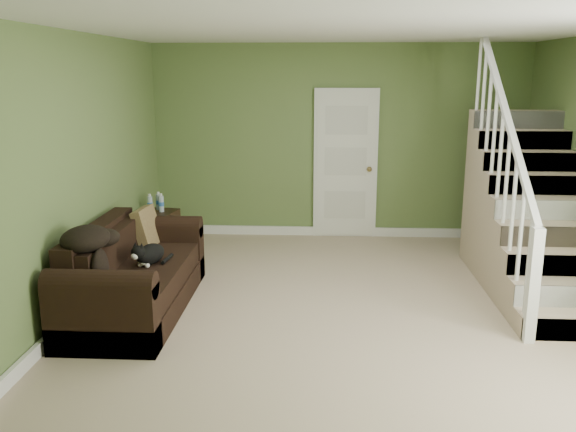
# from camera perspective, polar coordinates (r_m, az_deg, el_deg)

# --- Properties ---
(floor) EXTENTS (5.00, 5.50, 0.01)m
(floor) POSITION_cam_1_polar(r_m,az_deg,el_deg) (5.95, 5.14, -8.73)
(floor) COLOR tan
(floor) RESTS_ON ground
(ceiling) EXTENTS (5.00, 5.50, 0.01)m
(ceiling) POSITION_cam_1_polar(r_m,az_deg,el_deg) (5.53, 5.72, 17.09)
(ceiling) COLOR white
(ceiling) RESTS_ON wall_back
(wall_back) EXTENTS (5.00, 0.04, 2.60)m
(wall_back) POSITION_cam_1_polar(r_m,az_deg,el_deg) (8.32, 4.74, 6.90)
(wall_back) COLOR #5E7840
(wall_back) RESTS_ON floor
(wall_front) EXTENTS (5.00, 0.04, 2.60)m
(wall_front) POSITION_cam_1_polar(r_m,az_deg,el_deg) (2.93, 7.32, -5.47)
(wall_front) COLOR #5E7840
(wall_front) RESTS_ON floor
(wall_left) EXTENTS (0.04, 5.50, 2.60)m
(wall_left) POSITION_cam_1_polar(r_m,az_deg,el_deg) (6.04, -19.07, 3.73)
(wall_left) COLOR #5E7840
(wall_left) RESTS_ON floor
(baseboard_back) EXTENTS (5.00, 0.04, 0.12)m
(baseboard_back) POSITION_cam_1_polar(r_m,az_deg,el_deg) (8.52, 4.59, -1.44)
(baseboard_back) COLOR white
(baseboard_back) RESTS_ON floor
(baseboard_left) EXTENTS (0.04, 5.50, 0.12)m
(baseboard_left) POSITION_cam_1_polar(r_m,az_deg,el_deg) (6.34, -17.96, -7.37)
(baseboard_left) COLOR white
(baseboard_left) RESTS_ON floor
(door) EXTENTS (0.86, 0.12, 2.02)m
(door) POSITION_cam_1_polar(r_m,az_deg,el_deg) (8.32, 5.41, 4.84)
(door) COLOR white
(door) RESTS_ON floor
(staircase) EXTENTS (1.00, 2.51, 2.82)m
(staircase) POSITION_cam_1_polar(r_m,az_deg,el_deg) (7.03, 21.47, -0.67)
(staircase) COLOR tan
(staircase) RESTS_ON floor
(sofa) EXTENTS (0.90, 2.09, 0.83)m
(sofa) POSITION_cam_1_polar(r_m,az_deg,el_deg) (6.02, -14.41, -5.67)
(sofa) COLOR black
(sofa) RESTS_ON floor
(side_table) EXTENTS (0.50, 0.50, 0.76)m
(side_table) POSITION_cam_1_polar(r_m,az_deg,el_deg) (7.85, -12.06, -1.37)
(side_table) COLOR black
(side_table) RESTS_ON floor
(cat) EXTENTS (0.31, 0.55, 0.26)m
(cat) POSITION_cam_1_polar(r_m,az_deg,el_deg) (5.93, -12.82, -3.53)
(cat) COLOR black
(cat) RESTS_ON sofa
(banana) EXTENTS (0.06, 0.19, 0.05)m
(banana) POSITION_cam_1_polar(r_m,az_deg,el_deg) (5.56, -14.32, -5.55)
(banana) COLOR yellow
(banana) RESTS_ON sofa
(throw_pillow) EXTENTS (0.24, 0.44, 0.44)m
(throw_pillow) POSITION_cam_1_polar(r_m,az_deg,el_deg) (6.61, -13.05, -1.07)
(throw_pillow) COLOR #4E391F
(throw_pillow) RESTS_ON sofa
(throw_blanket) EXTENTS (0.44, 0.55, 0.21)m
(throw_blanket) POSITION_cam_1_polar(r_m,az_deg,el_deg) (5.45, -18.43, -2.02)
(throw_blanket) COLOR black
(throw_blanket) RESTS_ON sofa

